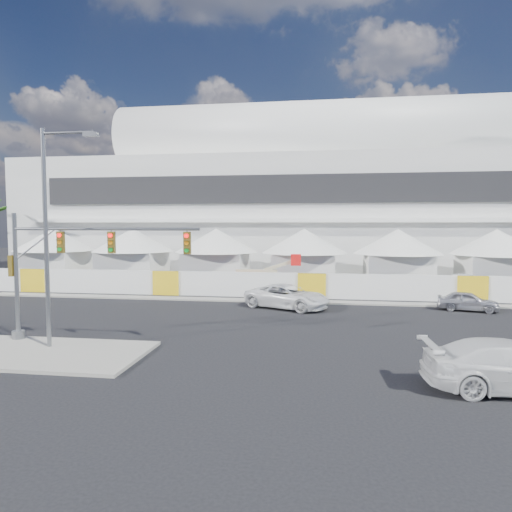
# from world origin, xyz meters

# --- Properties ---
(ground) EXTENTS (160.00, 160.00, 0.00)m
(ground) POSITION_xyz_m (0.00, 0.00, 0.00)
(ground) COLOR black
(ground) RESTS_ON ground
(median_island) EXTENTS (10.00, 5.00, 0.15)m
(median_island) POSITION_xyz_m (-6.00, -3.00, 0.07)
(median_island) COLOR gray
(median_island) RESTS_ON ground
(far_curb) EXTENTS (80.00, 1.20, 0.12)m
(far_curb) POSITION_xyz_m (20.00, 12.50, 0.06)
(far_curb) COLOR gray
(far_curb) RESTS_ON ground
(stadium) EXTENTS (80.00, 24.80, 21.98)m
(stadium) POSITION_xyz_m (8.71, 41.50, 9.45)
(stadium) COLOR silver
(stadium) RESTS_ON ground
(tent_row) EXTENTS (53.40, 8.40, 5.40)m
(tent_row) POSITION_xyz_m (0.50, 24.00, 3.15)
(tent_row) COLOR white
(tent_row) RESTS_ON ground
(hoarding_fence) EXTENTS (70.00, 0.25, 2.00)m
(hoarding_fence) POSITION_xyz_m (6.00, 14.50, 1.00)
(hoarding_fence) COLOR white
(hoarding_fence) RESTS_ON ground
(sedan_silver) EXTENTS (2.46, 4.16, 1.33)m
(sedan_silver) POSITION_xyz_m (16.62, 10.83, 0.66)
(sedan_silver) COLOR #BCBCC1
(sedan_silver) RESTS_ON ground
(pickup_curb) EXTENTS (4.94, 6.57, 1.66)m
(pickup_curb) POSITION_xyz_m (4.41, 10.01, 0.83)
(pickup_curb) COLOR white
(pickup_curb) RESTS_ON ground
(lot_car_a) EXTENTS (2.66, 5.22, 1.64)m
(lot_car_a) POSITION_xyz_m (19.08, 18.55, 0.82)
(lot_car_a) COLOR silver
(lot_car_a) RESTS_ON ground
(traffic_mast) EXTENTS (9.77, 0.61, 6.30)m
(traffic_mast) POSITION_xyz_m (-5.99, -1.00, 3.76)
(traffic_mast) COLOR slate
(traffic_mast) RESTS_ON median_island
(streetlight_median) EXTENTS (2.80, 0.28, 10.10)m
(streetlight_median) POSITION_xyz_m (-5.60, -2.11, 5.95)
(streetlight_median) COLOR slate
(streetlight_median) RESTS_ON median_island
(boom_lift) EXTENTS (6.60, 1.62, 3.35)m
(boom_lift) POSITION_xyz_m (0.79, 16.48, 0.90)
(boom_lift) COLOR red
(boom_lift) RESTS_ON ground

